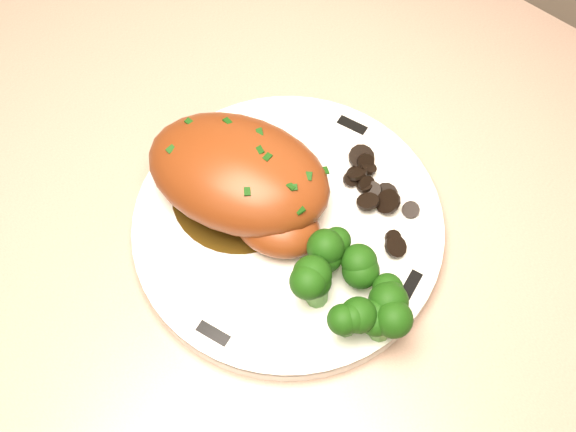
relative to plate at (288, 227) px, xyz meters
The scene contains 9 objects.
plate is the anchor object (origin of this frame).
rim_accent_0 0.11m from the plate, 98.92° to the left, with size 0.03×0.01×0.00m, color black.
rim_accent_1 0.11m from the plate, behind, with size 0.03×0.01×0.00m, color black.
rim_accent_2 0.11m from the plate, 81.08° to the right, with size 0.03×0.01×0.00m, color black.
rim_accent_3 0.11m from the plate, ahead, with size 0.03×0.01×0.00m, color black.
gravy_pool 0.05m from the plate, behind, with size 0.11×0.11×0.00m, color #3A280A.
chicken_breast 0.06m from the plate, behind, with size 0.17×0.14×0.06m.
mushroom_pile 0.07m from the plate, 52.66° to the left, with size 0.08×0.06×0.02m.
broccoli_florets 0.09m from the plate, 14.34° to the right, with size 0.09×0.07×0.04m.
Camera 1 is at (-0.52, 1.43, 1.37)m, focal length 45.00 mm.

